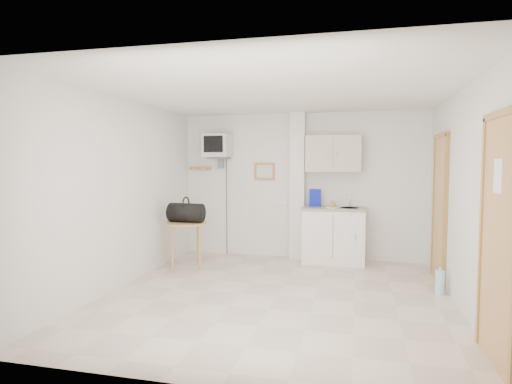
% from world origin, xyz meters
% --- Properties ---
extents(ground, '(4.50, 4.50, 0.00)m').
position_xyz_m(ground, '(0.00, 0.00, 0.00)').
color(ground, beige).
rests_on(ground, ground).
extents(room_envelope, '(4.24, 4.54, 2.55)m').
position_xyz_m(room_envelope, '(0.24, 0.09, 1.54)').
color(room_envelope, white).
rests_on(room_envelope, ground).
extents(kitchenette, '(1.03, 0.58, 2.10)m').
position_xyz_m(kitchenette, '(0.57, 2.00, 0.80)').
color(kitchenette, white).
rests_on(kitchenette, ground).
extents(crt_television, '(0.44, 0.45, 2.15)m').
position_xyz_m(crt_television, '(-1.45, 2.02, 1.94)').
color(crt_television, slate).
rests_on(crt_television, ground).
extents(round_table, '(0.66, 0.66, 0.73)m').
position_xyz_m(round_table, '(-1.65, 1.04, 0.63)').
color(round_table, tan).
rests_on(round_table, ground).
extents(duffel_bag, '(0.56, 0.34, 0.40)m').
position_xyz_m(duffel_bag, '(-1.64, 1.05, 0.88)').
color(duffel_bag, black).
rests_on(duffel_bag, round_table).
extents(water_bottle, '(0.11, 0.11, 0.34)m').
position_xyz_m(water_bottle, '(1.98, 0.56, 0.15)').
color(water_bottle, '#B8DBF9').
rests_on(water_bottle, ground).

